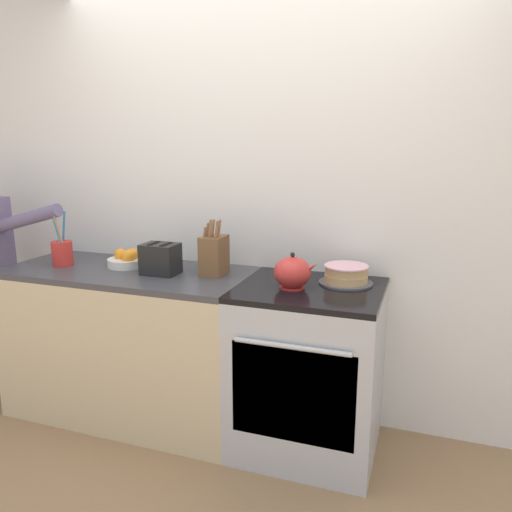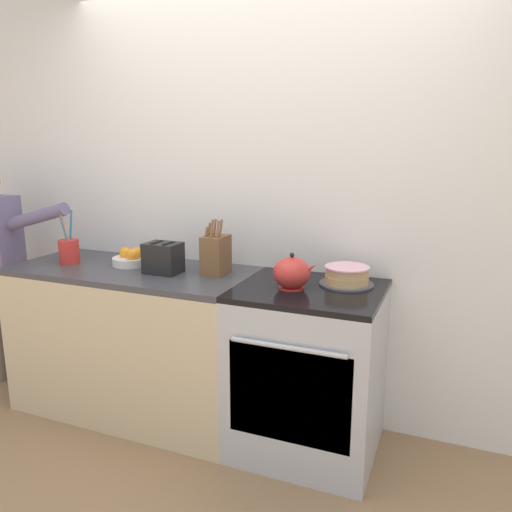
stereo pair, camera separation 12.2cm
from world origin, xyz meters
The scene contains 10 objects.
ground_plane centered at (0.00, 0.00, 0.00)m, with size 16.00×16.00×0.00m, color #93704C.
wall_back centered at (0.00, 0.68, 1.30)m, with size 8.00×0.04×2.60m.
counter_cabinet centered at (-0.74, 0.33, 0.46)m, with size 1.47×0.66×0.91m.
stove_range centered at (0.37, 0.32, 0.46)m, with size 0.74×0.69×0.91m.
layer_cake centered at (0.53, 0.45, 0.96)m, with size 0.28×0.28×0.10m.
tea_kettle centered at (0.28, 0.29, 0.99)m, with size 0.23×0.19×0.19m.
knife_block centered at (-0.20, 0.39, 1.03)m, with size 0.12×0.16×0.32m.
utensil_crock centered at (-1.16, 0.29, 0.99)m, with size 0.12×0.12×0.34m.
fruit_bowl centered at (-0.78, 0.39, 0.95)m, with size 0.22×0.22×0.11m.
toaster centered at (-0.50, 0.31, 1.00)m, with size 0.21×0.15×0.18m.
Camera 1 is at (0.93, -2.10, 1.64)m, focal length 35.00 mm.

